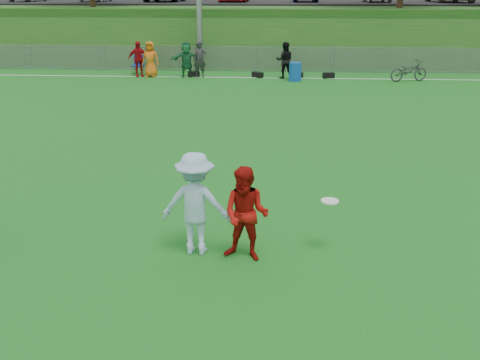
# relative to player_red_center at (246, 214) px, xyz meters

# --- Properties ---
(ground) EXTENTS (120.00, 120.00, 0.00)m
(ground) POSITION_rel_player_red_center_xyz_m (-0.57, 0.19, -0.79)
(ground) COLOR #166A17
(ground) RESTS_ON ground
(sideline_far) EXTENTS (60.00, 0.10, 0.01)m
(sideline_far) POSITION_rel_player_red_center_xyz_m (-0.57, 18.19, -0.78)
(sideline_far) COLOR white
(sideline_far) RESTS_ON ground
(fence) EXTENTS (58.00, 0.06, 1.30)m
(fence) POSITION_rel_player_red_center_xyz_m (-0.57, 20.19, -0.14)
(fence) COLOR gray
(fence) RESTS_ON ground
(berm) EXTENTS (120.00, 18.00, 3.00)m
(berm) POSITION_rel_player_red_center_xyz_m (-0.57, 31.19, 0.71)
(berm) COLOR #184A15
(berm) RESTS_ON ground
(parking_lot) EXTENTS (120.00, 12.00, 0.10)m
(parking_lot) POSITION_rel_player_red_center_xyz_m (-0.57, 33.19, 2.26)
(parking_lot) COLOR black
(parking_lot) RESTS_ON berm
(spectator_row) EXTENTS (8.06, 0.86, 1.69)m
(spectator_row) POSITION_rel_player_red_center_xyz_m (-3.49, 18.19, 0.06)
(spectator_row) COLOR #A90B12
(spectator_row) RESTS_ON ground
(gear_bags) EXTENTS (7.14, 0.58, 0.26)m
(gear_bags) POSITION_rel_player_red_center_xyz_m (0.13, 18.29, -0.66)
(gear_bags) COLOR black
(gear_bags) RESTS_ON ground
(player_red_center) EXTENTS (0.89, 0.77, 1.58)m
(player_red_center) POSITION_rel_player_red_center_xyz_m (0.00, 0.00, 0.00)
(player_red_center) COLOR #A30F0B
(player_red_center) RESTS_ON ground
(player_blue) EXTENTS (1.16, 0.71, 1.75)m
(player_blue) POSITION_rel_player_red_center_xyz_m (-0.84, 0.18, 0.09)
(player_blue) COLOR #A5CAE5
(player_blue) RESTS_ON ground
(frisbee) EXTENTS (0.30, 0.30, 0.03)m
(frisbee) POSITION_rel_player_red_center_xyz_m (1.36, 0.39, 0.11)
(frisbee) COLOR white
(frisbee) RESTS_ON ground
(recycling_bin) EXTENTS (0.58, 0.58, 0.86)m
(recycling_bin) POSITION_rel_player_red_center_xyz_m (1.36, 17.39, -0.36)
(recycling_bin) COLOR #104DB0
(recycling_bin) RESTS_ON ground
(camp_chair) EXTENTS (0.53, 0.54, 0.92)m
(camp_chair) POSITION_rel_player_red_center_xyz_m (-6.48, 19.01, -0.52)
(camp_chair) COLOR #0E2D9B
(camp_chair) RESTS_ON ground
(bicycle) EXTENTS (1.95, 1.18, 0.97)m
(bicycle) POSITION_rel_player_red_center_xyz_m (6.62, 17.63, -0.31)
(bicycle) COLOR #2D2D2F
(bicycle) RESTS_ON ground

